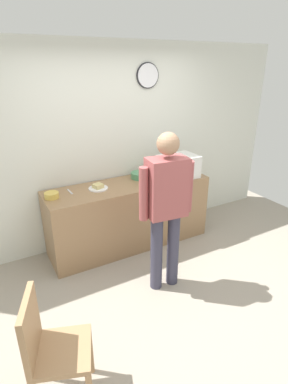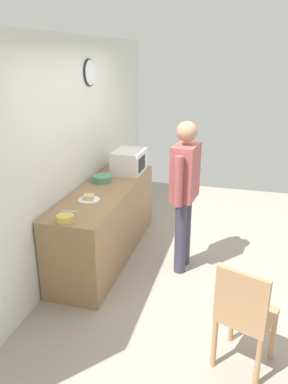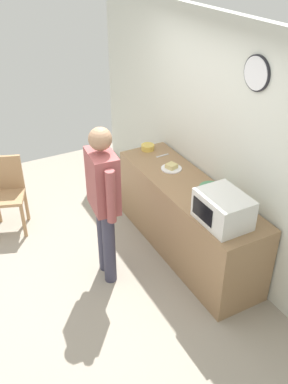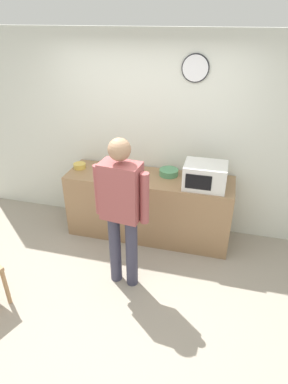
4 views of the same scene
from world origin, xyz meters
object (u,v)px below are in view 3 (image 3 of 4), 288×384
Objects in this scene: fork_utensil at (232,207)px; person_standing at (104,196)px; salad_bowl at (211,190)px; cereal_bowl at (148,147)px; wooden_chair at (7,190)px; microwave at (223,209)px; spoon_utensil at (162,156)px; sandwich_plate at (171,167)px.

person_standing is at bearing -118.13° from fork_utensil.
person_standing is (-0.28, -1.09, 0.09)m from salad_bowl.
cereal_bowl is 0.17× the size of wooden_chair.
microwave is 2.94× the size of fork_utensil.
wooden_chair is (-2.15, -1.58, -0.51)m from microwave.
spoon_utensil is (-1.29, -0.05, 0.00)m from fork_utensil.
salad_bowl reaches higher than fork_utensil.
microwave is 1.47m from spoon_utensil.
wooden_chair is at bearing -133.07° from salad_bowl.
microwave is 2.72m from wooden_chair.
spoon_utensil is (-0.34, 0.08, -0.02)m from sandwich_plate.
fork_utensil is 1.28m from person_standing.
cereal_bowl is 1.81m from wooden_chair.
fork_utensil is at bearing 7.64° from sandwich_plate.
microwave is 3.04× the size of cereal_bowl.
spoon_utensil is at bearing 68.49° from wooden_chair.
spoon_utensil is at bearing -177.70° from fork_utensil.
person_standing is (0.35, -1.00, 0.11)m from sandwich_plate.
cereal_bowl is at bearing -179.91° from sandwich_plate.
microwave is 1.16m from person_standing.
person_standing is at bearing -70.41° from sandwich_plate.
cereal_bowl is at bearing -175.62° from salad_bowl.
microwave is 2.04× the size of salad_bowl.
microwave is at bearing -6.13° from sandwich_plate.
person_standing reaches higher than microwave.
microwave reaches higher than cereal_bowl.
spoon_utensil is at bearing 18.22° from cereal_bowl.
cereal_bowl is at bearing 74.65° from wooden_chair.
sandwich_plate is at bearing 0.09° from cereal_bowl.
microwave is 1.13m from sandwich_plate.
sandwich_plate is 1.45× the size of cereal_bowl.
spoon_utensil is 1.28m from person_standing.
microwave is at bearing -4.04° from cereal_bowl.
sandwich_plate is 0.97× the size of salad_bowl.
sandwich_plate is 1.40× the size of fork_utensil.
person_standing is at bearing -47.10° from cereal_bowl.
wooden_chair is (-1.04, -1.70, -0.38)m from sandwich_plate.
sandwich_plate is 0.57m from cereal_bowl.
spoon_utensil is 0.18× the size of wooden_chair.
fork_utensil is (1.53, 0.13, -0.03)m from cereal_bowl.
wooden_chair is at bearing -105.35° from cereal_bowl.
sandwich_plate is 0.14× the size of person_standing.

